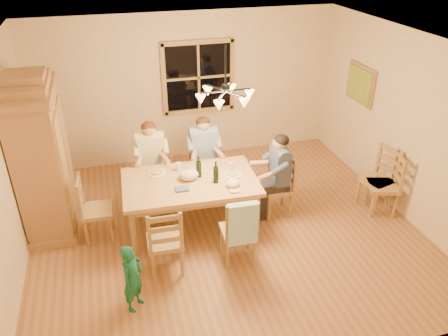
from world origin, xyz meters
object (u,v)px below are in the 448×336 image
object	(u,v)px
child	(133,278)
adult_slate_man	(279,165)
dining_table	(190,186)
chair_spare_front	(375,189)
chandelier	(225,95)
chair_far_left	(153,181)
chair_near_left	(166,251)
chair_spare_back	(381,194)
chair_far_right	(204,175)
chair_end_left	(99,219)
chair_end_right	(277,196)
adult_plaid_man	(204,146)
wine_bottle_b	(216,172)
adult_woman	(151,151)
wine_bottle_a	(199,166)
armoire	(43,159)
chair_near_right	(238,240)

from	to	relation	value
child	adult_slate_man	bearing A→B (deg)	-20.28
dining_table	chair_spare_front	distance (m)	2.94
chandelier	chair_far_left	world-z (taller)	chandelier
adult_slate_man	chair_spare_front	distance (m)	1.68
chair_near_left	chair_spare_back	world-z (taller)	same
chair_far_right	chair_end_left	size ratio (longest dim) A/B	1.00
dining_table	chair_end_right	distance (m)	1.37
adult_plaid_man	wine_bottle_b	world-z (taller)	adult_plaid_man
adult_woman	child	distance (m)	2.43
chair_far_left	child	world-z (taller)	chair_far_left
chair_end_left	child	distance (m)	1.52
wine_bottle_a	child	xyz separation A→B (m)	(-1.12, -1.50, -0.49)
wine_bottle_b	wine_bottle_a	bearing A→B (deg)	130.51
wine_bottle_b	chair_end_right	bearing A→B (deg)	5.06
wine_bottle_b	chair_end_left	bearing A→B (deg)	172.86
chandelier	adult_plaid_man	world-z (taller)	chandelier
adult_plaid_man	wine_bottle_a	bearing A→B (deg)	74.51
adult_slate_man	child	bearing A→B (deg)	123.17
wine_bottle_a	wine_bottle_b	xyz separation A→B (m)	(0.19, -0.23, 0.00)
chair_far_right	wine_bottle_a	world-z (taller)	wine_bottle_a
armoire	chair_far_right	size ratio (longest dim) A/B	2.32
chair_end_left	chair_end_right	size ratio (longest dim) A/B	1.00
chair_far_right	chandelier	bearing A→B (deg)	94.61
chair_spare_front	chair_far_left	bearing A→B (deg)	54.68
wine_bottle_a	child	size ratio (longest dim) A/B	0.38
chair_near_right	adult_slate_man	xyz separation A→B (m)	(0.89, 0.86, 0.54)
chair_far_left	chair_spare_back	distance (m)	3.61
chair_spare_front	wine_bottle_b	bearing A→B (deg)	71.46
chair_near_right	wine_bottle_b	bearing A→B (deg)	99.42
chair_far_left	wine_bottle_a	distance (m)	1.20
chair_near_right	chair_spare_back	distance (m)	2.51
dining_table	wine_bottle_b	size ratio (longest dim) A/B	5.94
chair_end_left	child	size ratio (longest dim) A/B	1.13
chair_end_right	adult_slate_man	distance (m)	0.54
chair_far_left	adult_plaid_man	size ratio (longest dim) A/B	1.13
armoire	adult_woman	distance (m)	1.58
chair_end_left	chair_far_left	bearing A→B (deg)	136.74
chair_near_left	adult_slate_man	distance (m)	2.09
chair_near_right	child	world-z (taller)	chair_near_right
chair_end_right	wine_bottle_a	bearing A→B (deg)	85.83
chair_far_right	dining_table	bearing A→B (deg)	67.62
chair_far_left	chair_near_right	bearing A→B (deg)	117.90
chair_end_right	child	distance (m)	2.67
adult_plaid_man	dining_table	bearing A→B (deg)	67.62
chair_far_right	wine_bottle_b	xyz separation A→B (m)	(-0.07, -1.03, 0.62)
wine_bottle_a	child	bearing A→B (deg)	-126.89
dining_table	adult_slate_man	world-z (taller)	adult_slate_man
chair_near_left	chair_spare_front	world-z (taller)	same
chair_far_left	chair_near_right	xyz separation A→B (m)	(0.87, -1.84, 0.00)
armoire	chair_spare_back	bearing A→B (deg)	-12.67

